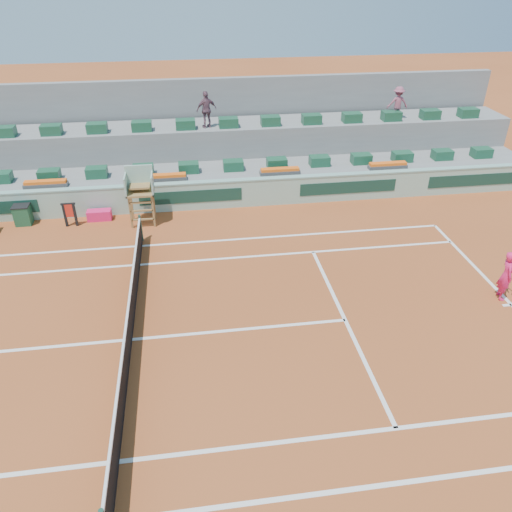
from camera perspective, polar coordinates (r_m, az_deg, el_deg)
The scene contains 17 objects.
ground at distance 15.11m, azimuth -14.00°, elevation -9.26°, with size 90.00×90.00×0.00m, color #93411C.
seating_tier_lower at distance 24.04m, azimuth -12.43°, elevation 8.55°, with size 36.00×4.00×1.20m, color gray.
seating_tier_upper at distance 25.29m, azimuth -12.45°, elevation 11.39°, with size 36.00×2.40×2.60m, color gray.
stadium_back_wall at distance 26.54m, azimuth -12.51°, elevation 14.36°, with size 36.00×0.40×4.40m, color gray.
player_bag at distance 21.97m, azimuth -17.46°, elevation 4.49°, with size 0.98×0.43×0.43m, color #F21F63.
spectator_mid at distance 24.12m, azimuth -5.67°, elevation 16.32°, with size 0.98×0.41×1.67m, color #704A59.
spectator_right at distance 26.34m, azimuth 15.89°, elevation 16.48°, with size 1.00×0.58×1.55m, color #964B5F.
court_lines at distance 15.11m, azimuth -14.00°, elevation -9.24°, with size 23.89×11.09×0.01m.
tennis_net at distance 14.78m, azimuth -14.26°, elevation -7.70°, with size 0.10×11.97×1.10m.
advertising_hoarding at distance 22.01m, azimuth -12.64°, elevation 6.45°, with size 36.00×0.34×1.26m.
umpire_chair at distance 20.73m, azimuth -13.12°, elevation 7.58°, with size 1.10×0.90×2.40m.
seat_row_lower at distance 22.91m, azimuth -12.76°, elevation 9.58°, with size 32.90×0.60×0.44m.
seat_row_upper at distance 24.26m, azimuth -12.92°, elevation 14.28°, with size 32.90×0.60×0.44m.
flower_planters at distance 22.38m, azimuth -16.69°, elevation 8.27°, with size 26.80×0.36×0.28m.
drink_cooler_a at distance 22.66m, azimuth -25.11°, elevation 4.29°, with size 0.66×0.57×0.84m.
towel_rack at distance 21.66m, azimuth -20.53°, elevation 4.66°, with size 0.57×0.10×1.03m.
tennis_player at distance 17.72m, azimuth 26.71°, elevation -1.97°, with size 0.56×0.91×2.28m.
Camera 1 is at (2.00, -11.51, 9.58)m, focal length 35.00 mm.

